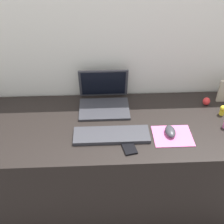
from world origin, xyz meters
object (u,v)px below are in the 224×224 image
at_px(laptop, 104,97).
at_px(keyboard, 112,135).
at_px(cell_phone, 128,146).
at_px(toy_figurine_red, 206,101).
at_px(toy_figurine_yellow, 223,110).
at_px(mouse, 170,131).

distance_m(laptop, keyboard, 0.30).
distance_m(cell_phone, toy_figurine_red, 0.62).
relative_size(keyboard, toy_figurine_yellow, 6.53).
bearing_deg(keyboard, toy_figurine_yellow, 13.84).
relative_size(laptop, toy_figurine_yellow, 4.78).
xyz_separation_m(cell_phone, toy_figurine_red, (0.51, 0.34, 0.02)).
height_order(mouse, cell_phone, mouse).
bearing_deg(cell_phone, toy_figurine_yellow, 10.70).
xyz_separation_m(keyboard, toy_figurine_red, (0.60, 0.26, 0.01)).
distance_m(laptop, toy_figurine_yellow, 0.71).
height_order(keyboard, mouse, mouse).
distance_m(laptop, toy_figurine_red, 0.63).
bearing_deg(cell_phone, keyboard, 124.12).
bearing_deg(mouse, keyboard, -179.56).
bearing_deg(cell_phone, toy_figurine_red, 21.70).
distance_m(keyboard, mouse, 0.32).
distance_m(laptop, mouse, 0.46).
height_order(laptop, toy_figurine_yellow, laptop).
bearing_deg(laptop, toy_figurine_red, -2.59).
relative_size(cell_phone, toy_figurine_yellow, 2.04).
bearing_deg(keyboard, cell_phone, -43.79).
bearing_deg(toy_figurine_yellow, mouse, -154.83).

